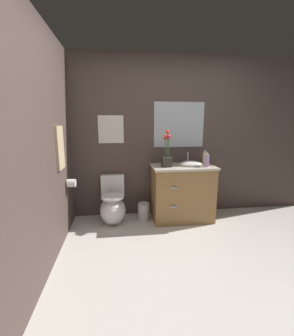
{
  "coord_description": "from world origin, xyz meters",
  "views": [
    {
      "loc": [
        -0.78,
        -1.93,
        1.5
      ],
      "look_at": [
        -0.37,
        1.27,
        0.84
      ],
      "focal_mm": 24.24,
      "sensor_mm": 36.0,
      "label": 1
    }
  ],
  "objects_px": {
    "lotion_bottle": "(207,161)",
    "toilet_paper_roll": "(71,183)",
    "toilet": "(113,206)",
    "trash_bin": "(144,212)",
    "hanging_towel": "(60,148)",
    "flower_vase": "(167,155)",
    "vanity_cabinet": "(182,192)",
    "wall_mirror": "(179,125)",
    "wall_poster": "(111,129)",
    "soap_bottle": "(205,158)"
  },
  "relations": [
    {
      "from": "vanity_cabinet",
      "to": "lotion_bottle",
      "type": "xyz_separation_m",
      "value": [
        0.32,
        -0.12,
        0.5
      ]
    },
    {
      "from": "toilet",
      "to": "wall_poster",
      "type": "distance_m",
      "value": 1.17
    },
    {
      "from": "toilet",
      "to": "lotion_bottle",
      "type": "bearing_deg",
      "value": -6.07
    },
    {
      "from": "lotion_bottle",
      "to": "toilet_paper_roll",
      "type": "height_order",
      "value": "lotion_bottle"
    },
    {
      "from": "wall_poster",
      "to": "wall_mirror",
      "type": "height_order",
      "value": "wall_mirror"
    },
    {
      "from": "vanity_cabinet",
      "to": "lotion_bottle",
      "type": "relative_size",
      "value": 5.11
    },
    {
      "from": "vanity_cabinet",
      "to": "hanging_towel",
      "type": "relative_size",
      "value": 1.98
    },
    {
      "from": "wall_poster",
      "to": "wall_mirror",
      "type": "relative_size",
      "value": 0.52
    },
    {
      "from": "toilet",
      "to": "wall_poster",
      "type": "xyz_separation_m",
      "value": [
        -0.0,
        0.27,
        1.14
      ]
    },
    {
      "from": "toilet",
      "to": "soap_bottle",
      "type": "height_order",
      "value": "soap_bottle"
    },
    {
      "from": "soap_bottle",
      "to": "lotion_bottle",
      "type": "bearing_deg",
      "value": -103.57
    },
    {
      "from": "wall_poster",
      "to": "wall_mirror",
      "type": "distance_m",
      "value": 1.07
    },
    {
      "from": "vanity_cabinet",
      "to": "hanging_towel",
      "type": "height_order",
      "value": "hanging_towel"
    },
    {
      "from": "vanity_cabinet",
      "to": "wall_mirror",
      "type": "height_order",
      "value": "wall_mirror"
    },
    {
      "from": "vanity_cabinet",
      "to": "wall_poster",
      "type": "relative_size",
      "value": 2.45
    },
    {
      "from": "toilet",
      "to": "wall_mirror",
      "type": "bearing_deg",
      "value": 14.12
    },
    {
      "from": "vanity_cabinet",
      "to": "hanging_towel",
      "type": "distance_m",
      "value": 1.87
    },
    {
      "from": "trash_bin",
      "to": "toilet_paper_roll",
      "type": "relative_size",
      "value": 2.47
    },
    {
      "from": "trash_bin",
      "to": "toilet_paper_roll",
      "type": "bearing_deg",
      "value": -169.23
    },
    {
      "from": "hanging_towel",
      "to": "soap_bottle",
      "type": "bearing_deg",
      "value": 14.06
    },
    {
      "from": "wall_poster",
      "to": "hanging_towel",
      "type": "height_order",
      "value": "wall_poster"
    },
    {
      "from": "soap_bottle",
      "to": "wall_mirror",
      "type": "relative_size",
      "value": 0.27
    },
    {
      "from": "toilet",
      "to": "hanging_towel",
      "type": "bearing_deg",
      "value": -143.52
    },
    {
      "from": "wall_poster",
      "to": "trash_bin",
      "type": "bearing_deg",
      "value": -30.18
    },
    {
      "from": "trash_bin",
      "to": "toilet_paper_roll",
      "type": "xyz_separation_m",
      "value": [
        -1.01,
        -0.19,
        0.54
      ]
    },
    {
      "from": "flower_vase",
      "to": "hanging_towel",
      "type": "bearing_deg",
      "value": -164.7
    },
    {
      "from": "flower_vase",
      "to": "hanging_towel",
      "type": "xyz_separation_m",
      "value": [
        -1.4,
        -0.38,
        0.17
      ]
    },
    {
      "from": "lotion_bottle",
      "to": "hanging_towel",
      "type": "height_order",
      "value": "hanging_towel"
    },
    {
      "from": "toilet",
      "to": "soap_bottle",
      "type": "xyz_separation_m",
      "value": [
        1.44,
        0.07,
        0.7
      ]
    },
    {
      "from": "vanity_cabinet",
      "to": "lotion_bottle",
      "type": "bearing_deg",
      "value": -20.8
    },
    {
      "from": "toilet_paper_roll",
      "to": "vanity_cabinet",
      "type": "bearing_deg",
      "value": 6.04
    },
    {
      "from": "wall_poster",
      "to": "soap_bottle",
      "type": "bearing_deg",
      "value": -7.88
    },
    {
      "from": "flower_vase",
      "to": "toilet_paper_roll",
      "type": "xyz_separation_m",
      "value": [
        -1.35,
        -0.14,
        -0.33
      ]
    },
    {
      "from": "lotion_bottle",
      "to": "flower_vase",
      "type": "bearing_deg",
      "value": 171.14
    },
    {
      "from": "vanity_cabinet",
      "to": "trash_bin",
      "type": "relative_size",
      "value": 3.78
    },
    {
      "from": "trash_bin",
      "to": "wall_mirror",
      "type": "relative_size",
      "value": 0.34
    },
    {
      "from": "toilet",
      "to": "lotion_bottle",
      "type": "height_order",
      "value": "lotion_bottle"
    },
    {
      "from": "soap_bottle",
      "to": "wall_poster",
      "type": "bearing_deg",
      "value": 172.12
    },
    {
      "from": "toilet",
      "to": "trash_bin",
      "type": "xyz_separation_m",
      "value": [
        0.47,
        -0.0,
        -0.11
      ]
    },
    {
      "from": "toilet_paper_roll",
      "to": "flower_vase",
      "type": "bearing_deg",
      "value": 5.92
    },
    {
      "from": "lotion_bottle",
      "to": "toilet_paper_roll",
      "type": "xyz_separation_m",
      "value": [
        -1.92,
        -0.05,
        -0.26
      ]
    },
    {
      "from": "lotion_bottle",
      "to": "trash_bin",
      "type": "relative_size",
      "value": 0.74
    },
    {
      "from": "vanity_cabinet",
      "to": "flower_vase",
      "type": "distance_m",
      "value": 0.63
    },
    {
      "from": "flower_vase",
      "to": "hanging_towel",
      "type": "relative_size",
      "value": 1.03
    },
    {
      "from": "wall_mirror",
      "to": "toilet_paper_roll",
      "type": "height_order",
      "value": "wall_mirror"
    },
    {
      "from": "soap_bottle",
      "to": "hanging_towel",
      "type": "bearing_deg",
      "value": -165.94
    },
    {
      "from": "toilet_paper_roll",
      "to": "lotion_bottle",
      "type": "bearing_deg",
      "value": 1.47
    },
    {
      "from": "wall_mirror",
      "to": "soap_bottle",
      "type": "bearing_deg",
      "value": -28.09
    },
    {
      "from": "vanity_cabinet",
      "to": "soap_bottle",
      "type": "height_order",
      "value": "soap_bottle"
    },
    {
      "from": "hanging_towel",
      "to": "toilet_paper_roll",
      "type": "height_order",
      "value": "hanging_towel"
    }
  ]
}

